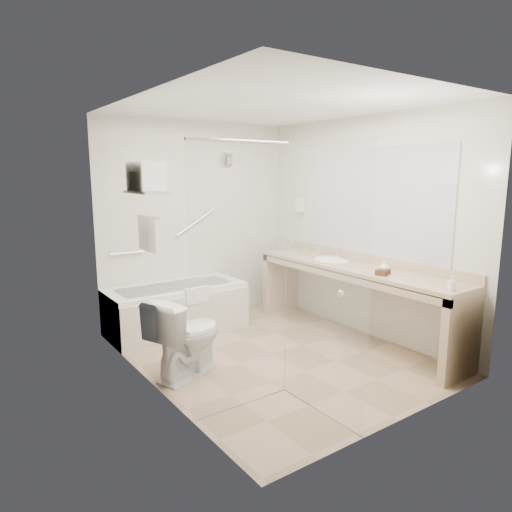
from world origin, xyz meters
TOP-DOWN VIEW (x-y plane):
  - floor at (0.00, 0.00)m, footprint 3.20×3.20m
  - ceiling at (0.00, 0.00)m, footprint 2.60×3.20m
  - wall_back at (0.00, 1.60)m, footprint 2.60×0.10m
  - wall_front at (0.00, -1.60)m, footprint 2.60×0.10m
  - wall_left at (-1.30, 0.00)m, footprint 0.10×3.20m
  - wall_right at (1.30, 0.00)m, footprint 0.10×3.20m
  - bathtub at (-0.50, 1.24)m, footprint 1.60×0.73m
  - grab_bar_short at (-0.95, 1.56)m, footprint 0.40×0.03m
  - grab_bar_long at (-0.05, 1.56)m, footprint 0.53×0.03m
  - shower_enclosure at (-0.63, -0.93)m, footprint 0.96×0.91m
  - towel_shelf at (-1.17, 0.35)m, footprint 0.24×0.55m
  - vanity_counter at (1.02, -0.15)m, footprint 0.55×2.70m
  - sink at (1.05, 0.25)m, footprint 0.40×0.52m
  - faucet at (1.20, 0.25)m, footprint 0.03×0.03m
  - mirror at (1.29, -0.15)m, footprint 0.02×2.00m
  - hairdryer_unit at (1.25, 1.05)m, footprint 0.08×0.10m
  - toilet at (-0.95, 0.07)m, footprint 0.87×0.68m
  - amenity_basket at (0.92, -0.63)m, footprint 0.19×0.16m
  - soap_bottle_a at (0.91, -1.40)m, footprint 0.10×0.14m
  - soap_bottle_b at (1.00, -0.59)m, footprint 0.13×0.15m
  - water_bottle_left at (0.91, 0.86)m, footprint 0.05×0.05m
  - water_bottle_mid at (0.99, 1.10)m, footprint 0.06×0.06m
  - water_bottle_right at (1.00, 0.42)m, footprint 0.05×0.05m
  - drinking_glass_near at (1.04, 0.71)m, footprint 0.10×0.10m
  - drinking_glass_far at (0.86, 0.68)m, footprint 0.08×0.08m

SIDE VIEW (x-z plane):
  - floor at x=0.00m, z-range 0.00..0.00m
  - bathtub at x=-0.50m, z-range -0.02..0.57m
  - toilet at x=-0.95m, z-range 0.00..0.75m
  - vanity_counter at x=1.02m, z-range 0.17..1.12m
  - sink at x=1.05m, z-range 0.75..0.89m
  - amenity_basket at x=0.92m, z-range 0.85..0.90m
  - soap_bottle_a at x=0.91m, z-range 0.85..0.91m
  - drinking_glass_far at x=0.86m, z-range 0.85..0.93m
  - drinking_glass_near at x=1.04m, z-range 0.85..0.95m
  - soap_bottle_b at x=1.00m, z-range 0.85..0.95m
  - water_bottle_left at x=0.91m, z-range 0.84..1.02m
  - faucet at x=1.20m, z-range 0.86..1.00m
  - water_bottle_right at x=1.00m, z-range 0.84..1.02m
  - water_bottle_mid at x=0.99m, z-range 0.84..1.03m
  - grab_bar_short at x=-0.95m, z-range 0.93..0.96m
  - shower_enclosure at x=-0.63m, z-range 0.01..2.12m
  - wall_back at x=0.00m, z-range 0.00..2.50m
  - wall_front at x=0.00m, z-range 0.00..2.50m
  - wall_left at x=-1.30m, z-range 0.00..2.50m
  - wall_right at x=1.30m, z-range 0.00..2.50m
  - grab_bar_long at x=-0.05m, z-range 1.09..1.41m
  - hairdryer_unit at x=1.25m, z-range 1.36..1.54m
  - mirror at x=1.29m, z-range 0.95..2.15m
  - towel_shelf at x=-1.17m, z-range 1.35..2.16m
  - ceiling at x=0.00m, z-range 2.45..2.55m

